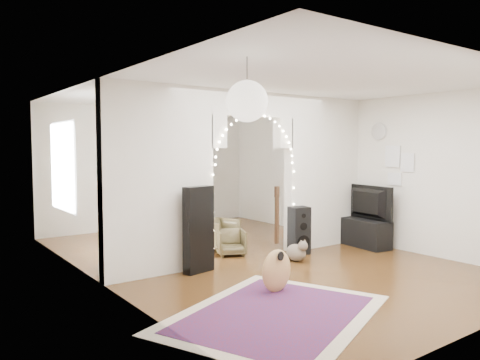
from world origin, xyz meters
TOP-DOWN VIEW (x-y plane):
  - floor at (0.00, 0.00)m, footprint 7.50×7.50m
  - ceiling at (0.00, 0.00)m, footprint 5.00×7.50m
  - wall_back at (0.00, 3.75)m, footprint 5.00×0.02m
  - wall_left at (-2.50, 0.00)m, footprint 0.02×7.50m
  - wall_right at (2.50, 0.00)m, footprint 0.02×7.50m
  - divider_wall at (0.00, 0.00)m, footprint 5.00×0.20m
  - fairy_lights at (0.00, -0.13)m, footprint 1.64×0.04m
  - window at (-2.47, 1.80)m, footprint 0.04×1.20m
  - wall_clock at (2.48, -0.60)m, footprint 0.03×0.31m
  - picture_frames at (2.48, -1.00)m, footprint 0.02×0.50m
  - paper_lantern at (-1.90, -2.40)m, footprint 0.40×0.40m
  - ceiling_fan at (0.00, 2.00)m, footprint 1.10×1.10m
  - area_rug at (-1.38, -2.23)m, footprint 2.99×2.66m
  - guitar_case at (-1.15, -0.25)m, footprint 0.50×0.25m
  - acoustic_guitar at (-0.86, -1.64)m, footprint 0.48×0.27m
  - tabby_cat at (0.45, -0.62)m, footprint 0.25×0.57m
  - floor_speaker at (0.84, -0.25)m, footprint 0.36×0.33m
  - media_console at (2.20, -0.53)m, footprint 0.51×1.04m
  - tv at (2.20, -0.53)m, footprint 0.26×1.08m
  - bookcase at (0.42, 3.50)m, footprint 1.39×0.51m
  - dining_table at (-0.10, 2.47)m, footprint 1.21×0.81m
  - flower_vase at (-0.10, 2.47)m, footprint 0.19×0.19m
  - dining_chair_left at (-0.08, 0.86)m, footprint 0.70×0.72m
  - dining_chair_right at (-0.16, 0.35)m, footprint 0.61×0.62m

SIDE VIEW (x-z plane):
  - floor at x=0.00m, z-range 0.00..0.00m
  - area_rug at x=-1.38m, z-range 0.00..0.02m
  - tabby_cat at x=0.45m, z-range -0.03..0.34m
  - dining_chair_right at x=-0.16m, z-range 0.00..0.43m
  - media_console at x=2.20m, z-range 0.00..0.50m
  - dining_chair_left at x=-0.08m, z-range 0.00..0.54m
  - floor_speaker at x=0.84m, z-range 0.00..0.80m
  - acoustic_guitar at x=-0.86m, z-range -0.07..1.06m
  - guitar_case at x=-1.15m, z-range 0.00..1.25m
  - dining_table at x=-0.10m, z-range 0.30..1.06m
  - bookcase at x=0.42m, z-range 0.00..1.40m
  - tv at x=2.20m, z-range 0.50..1.12m
  - flower_vase at x=-0.10m, z-range 0.76..0.95m
  - wall_back at x=0.00m, z-range 0.00..2.70m
  - wall_left at x=-2.50m, z-range 0.00..2.70m
  - wall_right at x=2.50m, z-range 0.00..2.70m
  - divider_wall at x=0.00m, z-range 0.07..2.77m
  - window at x=-2.47m, z-range 0.80..2.20m
  - picture_frames at x=2.48m, z-range 1.15..1.85m
  - fairy_lights at x=0.00m, z-range 0.75..2.35m
  - wall_clock at x=2.48m, z-range 1.95..2.25m
  - paper_lantern at x=-1.90m, z-range 2.05..2.45m
  - ceiling_fan at x=0.00m, z-range 2.25..2.55m
  - ceiling at x=0.00m, z-range 2.69..2.71m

